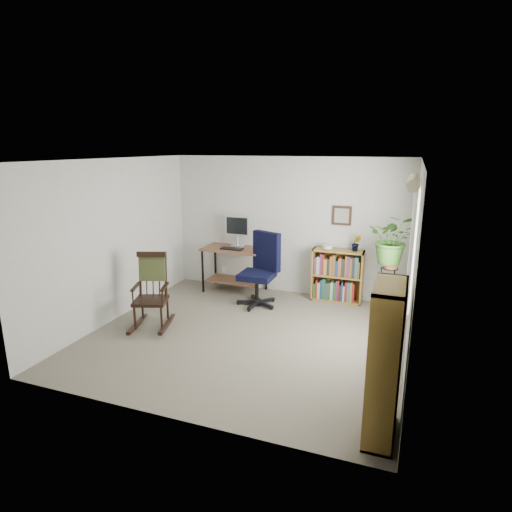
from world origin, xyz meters
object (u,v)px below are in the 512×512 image
at_px(desk, 235,270).
at_px(rocking_chair, 150,291).
at_px(office_chair, 257,270).
at_px(low_bookshelf, 337,276).
at_px(tall_bookshelf, 385,362).

bearing_deg(desk, rocking_chair, -105.43).
bearing_deg(rocking_chair, office_chair, 30.06).
bearing_deg(desk, office_chair, -41.39).
height_order(office_chair, low_bookshelf, office_chair).
bearing_deg(desk, low_bookshelf, 3.76).
distance_m(office_chair, tall_bookshelf, 3.46).
height_order(office_chair, tall_bookshelf, tall_bookshelf).
xyz_separation_m(desk, rocking_chair, (-0.52, -1.89, 0.15)).
bearing_deg(office_chair, rocking_chair, -109.44).
bearing_deg(rocking_chair, tall_bookshelf, -41.41).
bearing_deg(rocking_chair, desk, 55.26).
relative_size(desk, low_bookshelf, 1.25).
height_order(rocking_chair, low_bookshelf, rocking_chair).
height_order(rocking_chair, tall_bookshelf, tall_bookshelf).
bearing_deg(office_chair, low_bookshelf, 50.41).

